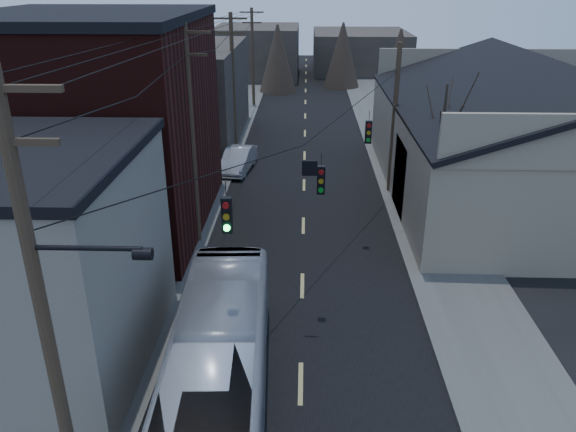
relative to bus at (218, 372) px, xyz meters
The scene contains 13 objects.
road_surface 23.58m from the bus, 84.35° to the left, with size 9.00×110.00×0.02m, color black.
sidewalk_left 23.84m from the bus, 100.13° to the left, with size 4.00×110.00×0.12m, color #474744.
sidewalk_right 25.07m from the bus, 69.37° to the left, with size 4.00×110.00×0.12m, color #474744.
building_clapboard 7.37m from the bus, 160.10° to the left, with size 8.00×8.00×7.00m, color slate.
building_brick 15.84m from the bus, 119.79° to the left, with size 10.00×12.00×10.00m, color black.
building_left_far 30.35m from the bus, 103.72° to the left, with size 9.00×14.00×7.00m, color #352F2A.
warehouse 23.98m from the bus, 50.25° to the left, with size 16.16×20.60×7.73m.
building_far_left 58.55m from the bus, 93.61° to the left, with size 10.00×12.00×6.00m, color #352F2A.
building_far_right 64.11m from the bus, 81.64° to the left, with size 12.00×14.00×5.00m, color #352F2A.
bare_tree 16.19m from the bus, 56.69° to the left, with size 0.40×0.40×7.20m, color black.
utility_lines 17.91m from the bus, 92.59° to the left, with size 11.24×45.28×10.50m.
bus is the anchor object (origin of this frame).
parked_car 22.09m from the bus, 95.15° to the left, with size 1.61×4.61×1.52m, color #94979B.
Camera 1 is at (0.06, -6.06, 11.82)m, focal length 35.00 mm.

